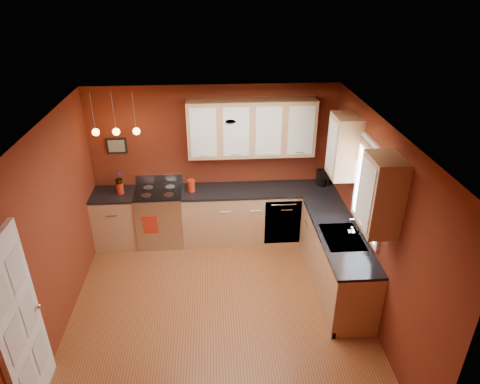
{
  "coord_description": "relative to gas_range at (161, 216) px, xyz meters",
  "views": [
    {
      "loc": [
        -0.02,
        -4.44,
        4.16
      ],
      "look_at": [
        0.36,
        1.0,
        1.31
      ],
      "focal_mm": 32.0,
      "sensor_mm": 36.0,
      "label": 1
    }
  ],
  "objects": [
    {
      "name": "upper_cabinets_back",
      "position": [
        1.52,
        0.12,
        1.47
      ],
      "size": [
        2.0,
        0.35,
        0.9
      ],
      "primitive_type": "cube",
      "color": "tan",
      "rests_on": "wall_back"
    },
    {
      "name": "coffee_maker",
      "position": [
        2.72,
        0.08,
        0.58
      ],
      "size": [
        0.19,
        0.18,
        0.26
      ],
      "rotation": [
        0.0,
        0.0,
        0.03
      ],
      "color": "black",
      "rests_on": "counter_back_right"
    },
    {
      "name": "base_cabinets_right",
      "position": [
        2.62,
        -1.35,
        -0.03
      ],
      "size": [
        0.6,
        2.1,
        0.9
      ],
      "primitive_type": "cube",
      "color": "tan",
      "rests_on": "floor"
    },
    {
      "name": "window",
      "position": [
        2.89,
        -1.5,
        1.21
      ],
      "size": [
        0.06,
        1.02,
        1.22
      ],
      "color": "white",
      "rests_on": "wall_right"
    },
    {
      "name": "wall_front",
      "position": [
        0.92,
        -3.9,
        0.82
      ],
      "size": [
        4.0,
        0.02,
        2.6
      ],
      "primitive_type": "cube",
      "color": "maroon",
      "rests_on": "floor"
    },
    {
      "name": "floor",
      "position": [
        0.92,
        -1.8,
        -0.48
      ],
      "size": [
        4.2,
        4.2,
        0.0
      ],
      "primitive_type": "plane",
      "color": "#97582C",
      "rests_on": "ground"
    },
    {
      "name": "pendant_lights",
      "position": [
        -0.53,
        -0.05,
        1.53
      ],
      "size": [
        0.71,
        0.11,
        0.66
      ],
      "color": "gray",
      "rests_on": "ceiling"
    },
    {
      "name": "soap_pump",
      "position": [
        2.71,
        -1.57,
        0.56
      ],
      "size": [
        0.09,
        0.1,
        0.2
      ],
      "primitive_type": "imported",
      "rotation": [
        0.0,
        0.0,
        -0.05
      ],
      "color": "silver",
      "rests_on": "counter_right"
    },
    {
      "name": "counter_right",
      "position": [
        2.62,
        -1.35,
        0.44
      ],
      "size": [
        0.62,
        2.1,
        0.04
      ],
      "primitive_type": "cube",
      "color": "black",
      "rests_on": "base_cabinets_right"
    },
    {
      "name": "dish_towel",
      "position": [
        -0.14,
        -0.33,
        0.04
      ],
      "size": [
        0.24,
        0.02,
        0.32
      ],
      "primitive_type": "cube",
      "color": "#AF2812",
      "rests_on": "gas_range"
    },
    {
      "name": "wall_right",
      "position": [
        2.92,
        -1.8,
        0.82
      ],
      "size": [
        0.02,
        4.2,
        2.6
      ],
      "primitive_type": "cube",
      "color": "maroon",
      "rests_on": "floor"
    },
    {
      "name": "base_cabinets_back_right",
      "position": [
        1.65,
        -0.0,
        -0.03
      ],
      "size": [
        2.54,
        0.6,
        0.9
      ],
      "primitive_type": "cube",
      "color": "tan",
      "rests_on": "floor"
    },
    {
      "name": "wall_left",
      "position": [
        -1.08,
        -1.8,
        0.82
      ],
      "size": [
        0.02,
        4.2,
        2.6
      ],
      "primitive_type": "cube",
      "color": "maroon",
      "rests_on": "floor"
    },
    {
      "name": "gas_range",
      "position": [
        0.0,
        0.0,
        0.0
      ],
      "size": [
        0.76,
        0.64,
        1.11
      ],
      "color": "#BBBBC0",
      "rests_on": "floor"
    },
    {
      "name": "red_canister",
      "position": [
        0.54,
        -0.01,
        0.56
      ],
      "size": [
        0.13,
        0.13,
        0.2
      ],
      "color": "#AF2812",
      "rests_on": "counter_back_right"
    },
    {
      "name": "flowers",
      "position": [
        -0.61,
        -0.01,
        0.73
      ],
      "size": [
        0.13,
        0.13,
        0.21
      ],
      "primitive_type": "imported",
      "rotation": [
        0.0,
        0.0,
        0.1
      ],
      "color": "#AF2812",
      "rests_on": "red_vase"
    },
    {
      "name": "red_vase",
      "position": [
        -0.61,
        -0.01,
        0.55
      ],
      "size": [
        0.11,
        0.11,
        0.18
      ],
      "primitive_type": "cylinder",
      "color": "#AF2812",
      "rests_on": "counter_back_left"
    },
    {
      "name": "base_cabinets_back_left",
      "position": [
        -0.73,
        -0.0,
        -0.03
      ],
      "size": [
        0.7,
        0.6,
        0.9
      ],
      "primitive_type": "cube",
      "color": "tan",
      "rests_on": "floor"
    },
    {
      "name": "wall_picture",
      "position": [
        -0.63,
        0.28,
        1.17
      ],
      "size": [
        0.32,
        0.03,
        0.26
      ],
      "primitive_type": "cube",
      "color": "black",
      "rests_on": "wall_back"
    },
    {
      "name": "dishwasher_front",
      "position": [
        2.02,
        -0.29,
        -0.03
      ],
      "size": [
        0.6,
        0.02,
        0.8
      ],
      "primitive_type": "cube",
      "color": "#BBBBC0",
      "rests_on": "base_cabinets_back_right"
    },
    {
      "name": "counter_back_right",
      "position": [
        1.65,
        -0.0,
        0.44
      ],
      "size": [
        2.54,
        0.62,
        0.04
      ],
      "primitive_type": "cube",
      "color": "black",
      "rests_on": "base_cabinets_back_right"
    },
    {
      "name": "sink",
      "position": [
        2.62,
        -1.5,
        0.43
      ],
      "size": [
        0.5,
        0.7,
        0.33
      ],
      "color": "gray",
      "rests_on": "counter_right"
    },
    {
      "name": "ceiling",
      "position": [
        0.92,
        -1.8,
        2.12
      ],
      "size": [
        4.0,
        4.2,
        0.02
      ],
      "primitive_type": "cube",
      "color": "silver",
      "rests_on": "wall_back"
    },
    {
      "name": "counter_back_left",
      "position": [
        -0.73,
        -0.0,
        0.44
      ],
      "size": [
        0.7,
        0.62,
        0.04
      ],
      "primitive_type": "cube",
      "color": "black",
      "rests_on": "base_cabinets_back_left"
    },
    {
      "name": "wall_back",
      "position": [
        0.92,
        0.3,
        0.82
      ],
      "size": [
        4.0,
        0.02,
        2.6
      ],
      "primitive_type": "cube",
      "color": "maroon",
      "rests_on": "floor"
    },
    {
      "name": "door_left_wall",
      "position": [
        -1.05,
        -3.0,
        0.54
      ],
      "size": [
        0.12,
        0.82,
        2.05
      ],
      "color": "white",
      "rests_on": "floor"
    },
    {
      "name": "upper_cabinets_right",
      "position": [
        2.75,
        -1.48,
        1.47
      ],
      "size": [
        0.35,
        1.95,
        0.9
      ],
      "primitive_type": "cube",
      "color": "tan",
      "rests_on": "wall_right"
    }
  ]
}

